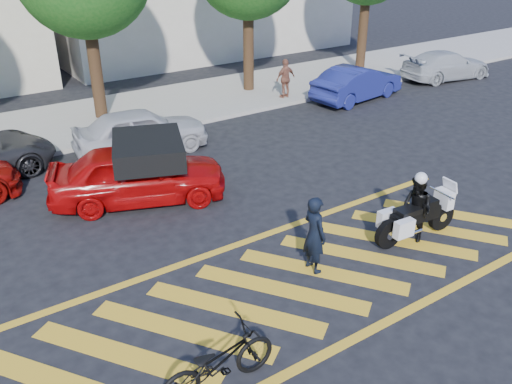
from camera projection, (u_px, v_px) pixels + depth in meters
ground at (304, 279)px, 11.19m from camera, size 90.00×90.00×0.00m
sidewalk at (102, 118)px, 20.05m from camera, size 60.00×5.00×0.15m
crosswalk at (302, 280)px, 11.17m from camera, size 12.33×4.00×0.01m
officer_bike at (314, 234)px, 11.13m from camera, size 0.42×0.63×1.72m
bicycle at (218, 362)px, 8.37m from camera, size 2.01×0.71×1.05m
police_motorcycle at (416, 217)px, 12.38m from camera, size 2.34×0.77×1.03m
officer_moto at (416, 209)px, 12.27m from camera, size 0.65×0.80×1.56m
red_convertible at (138, 174)px, 14.01m from camera, size 4.85×3.29×1.53m
parked_mid_right at (141, 131)px, 17.03m from camera, size 4.35×2.16×1.42m
parked_right at (357, 83)px, 22.06m from camera, size 4.40×2.05×1.40m
parked_far_right at (446, 65)px, 25.01m from camera, size 4.64×2.40×1.29m
pedestrian_right at (286, 78)px, 21.81m from camera, size 0.94×0.43×1.57m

